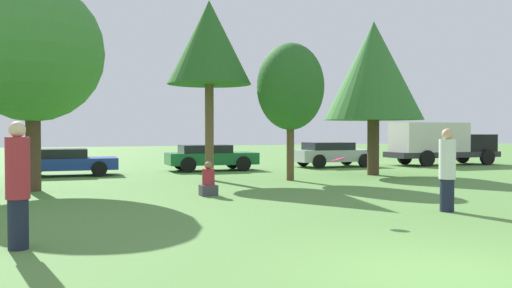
% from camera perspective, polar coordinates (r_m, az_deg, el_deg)
% --- Properties ---
extents(ground_plane, '(120.00, 120.00, 0.00)m').
position_cam_1_polar(ground_plane, '(7.34, 20.09, -13.17)').
color(ground_plane, '#54843D').
extents(person_thrower, '(0.36, 0.36, 1.98)m').
position_cam_1_polar(person_thrower, '(9.02, -24.18, -3.98)').
color(person_thrower, '#191E33').
rests_on(person_thrower, ground).
extents(person_catcher, '(0.37, 0.37, 1.90)m').
position_cam_1_polar(person_catcher, '(12.87, 19.82, -2.59)').
color(person_catcher, '#191E33').
rests_on(person_catcher, ground).
extents(frisbee, '(0.29, 0.28, 0.12)m').
position_cam_1_polar(frisbee, '(11.36, 8.80, -1.65)').
color(frisbee, '#F21E72').
extents(bystander_sitting, '(0.47, 0.39, 0.97)m').
position_cam_1_polar(bystander_sitting, '(15.21, -5.13, -4.08)').
color(bystander_sitting, '#3F3F47').
rests_on(bystander_sitting, ground).
extents(tree_1, '(4.31, 4.31, 6.43)m').
position_cam_1_polar(tree_1, '(17.80, -22.86, 9.09)').
color(tree_1, '#473323').
rests_on(tree_1, ground).
extents(tree_2, '(3.14, 3.14, 6.72)m').
position_cam_1_polar(tree_2, '(20.22, -5.04, 10.70)').
color(tree_2, brown).
rests_on(tree_2, ground).
extents(tree_3, '(2.51, 2.51, 5.12)m').
position_cam_1_polar(tree_3, '(19.90, 3.71, 6.11)').
color(tree_3, brown).
rests_on(tree_3, ground).
extents(tree_4, '(4.11, 4.11, 6.41)m').
position_cam_1_polar(tree_4, '(22.88, 12.50, 7.62)').
color(tree_4, '#473323').
rests_on(tree_4, ground).
extents(parked_car_blue, '(4.08, 2.16, 1.11)m').
position_cam_1_polar(parked_car_blue, '(23.21, -19.83, -1.76)').
color(parked_car_blue, '#1E389E').
rests_on(parked_car_blue, ground).
extents(parked_car_green, '(4.21, 2.09, 1.20)m').
position_cam_1_polar(parked_car_green, '(24.83, -4.95, -1.35)').
color(parked_car_green, '#196633').
rests_on(parked_car_green, ground).
extents(parked_car_silver, '(4.19, 2.22, 1.26)m').
position_cam_1_polar(parked_car_silver, '(27.60, 8.18, -1.02)').
color(parked_car_silver, '#B2B2B7').
rests_on(parked_car_silver, ground).
extents(delivery_truck_black, '(6.35, 2.38, 2.29)m').
position_cam_1_polar(delivery_truck_black, '(30.58, 19.08, 0.19)').
color(delivery_truck_black, '#2D2D33').
rests_on(delivery_truck_black, ground).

